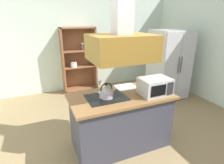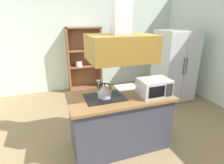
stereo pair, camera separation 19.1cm
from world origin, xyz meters
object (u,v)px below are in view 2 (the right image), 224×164
(dish_cabinet, at_px, (84,63))
(wine_glass_on_counter, at_px, (99,84))
(refrigerator, at_px, (174,66))
(kettle, at_px, (105,91))
(cutting_board, at_px, (125,87))
(microwave, at_px, (154,87))

(dish_cabinet, bearing_deg, wine_glass_on_counter, -95.49)
(refrigerator, distance_m, kettle, 2.61)
(dish_cabinet, height_order, cutting_board, dish_cabinet)
(refrigerator, xyz_separation_m, kettle, (-2.25, -1.31, 0.12))
(microwave, bearing_deg, refrigerator, 44.31)
(kettle, distance_m, cutting_board, 0.54)
(kettle, height_order, wine_glass_on_counter, kettle)
(dish_cabinet, distance_m, kettle, 2.71)
(refrigerator, relative_size, microwave, 3.82)
(kettle, height_order, cutting_board, kettle)
(microwave, xyz_separation_m, wine_glass_on_counter, (-0.77, 0.38, 0.02))
(kettle, bearing_deg, wine_glass_on_counter, 99.07)
(refrigerator, relative_size, cutting_board, 5.16)
(microwave, bearing_deg, kettle, 167.12)
(dish_cabinet, relative_size, wine_glass_on_counter, 8.72)
(refrigerator, xyz_separation_m, microwave, (-1.52, -1.48, 0.15))
(dish_cabinet, distance_m, microwave, 2.92)
(kettle, bearing_deg, refrigerator, 30.24)
(refrigerator, bearing_deg, kettle, -149.76)
(refrigerator, distance_m, cutting_board, 2.07)
(refrigerator, height_order, kettle, refrigerator)
(refrigerator, height_order, cutting_board, refrigerator)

